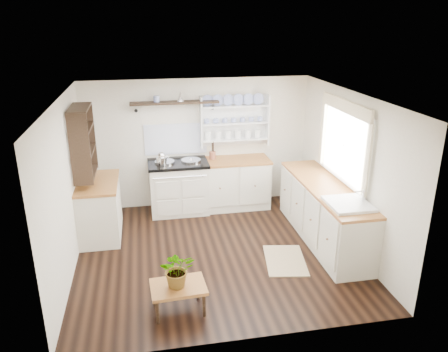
% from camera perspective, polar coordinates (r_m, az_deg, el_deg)
% --- Properties ---
extents(floor, '(4.00, 3.80, 0.01)m').
position_cam_1_polar(floor, '(6.58, -1.04, -9.88)').
color(floor, black).
rests_on(floor, ground).
extents(wall_back, '(4.00, 0.02, 2.30)m').
position_cam_1_polar(wall_back, '(7.87, -3.43, 4.31)').
color(wall_back, beige).
rests_on(wall_back, ground).
extents(wall_right, '(0.02, 3.80, 2.30)m').
position_cam_1_polar(wall_right, '(6.69, 16.03, 0.68)').
color(wall_right, beige).
rests_on(wall_right, ground).
extents(wall_left, '(0.02, 3.80, 2.30)m').
position_cam_1_polar(wall_left, '(6.10, -19.96, -1.64)').
color(wall_left, beige).
rests_on(wall_left, ground).
extents(ceiling, '(4.00, 3.80, 0.01)m').
position_cam_1_polar(ceiling, '(5.78, -1.18, 10.29)').
color(ceiling, white).
rests_on(ceiling, wall_back).
extents(window, '(0.08, 1.55, 1.22)m').
position_cam_1_polar(window, '(6.68, 15.42, 4.43)').
color(window, white).
rests_on(window, wall_right).
extents(aga_cooker, '(1.03, 0.72, 0.95)m').
position_cam_1_polar(aga_cooker, '(7.74, -5.92, -1.36)').
color(aga_cooker, beige).
rests_on(aga_cooker, floor).
extents(back_cabinets, '(1.27, 0.63, 0.90)m').
position_cam_1_polar(back_cabinets, '(7.90, 1.28, -0.87)').
color(back_cabinets, beige).
rests_on(back_cabinets, floor).
extents(right_cabinets, '(0.62, 2.43, 0.90)m').
position_cam_1_polar(right_cabinets, '(6.90, 12.89, -4.61)').
color(right_cabinets, beige).
rests_on(right_cabinets, floor).
extents(belfast_sink, '(0.55, 0.60, 0.45)m').
position_cam_1_polar(belfast_sink, '(6.15, 15.84, -4.54)').
color(belfast_sink, white).
rests_on(belfast_sink, right_cabinets).
extents(left_cabinets, '(0.62, 1.13, 0.90)m').
position_cam_1_polar(left_cabinets, '(7.15, -15.92, -4.02)').
color(left_cabinets, beige).
rests_on(left_cabinets, floor).
extents(plate_rack, '(1.20, 0.22, 0.90)m').
position_cam_1_polar(plate_rack, '(7.84, 1.30, 7.33)').
color(plate_rack, white).
rests_on(plate_rack, wall_back).
extents(high_shelf, '(1.50, 0.29, 0.16)m').
position_cam_1_polar(high_shelf, '(7.54, -6.48, 9.44)').
color(high_shelf, black).
rests_on(high_shelf, wall_back).
extents(left_shelving, '(0.28, 0.80, 1.05)m').
position_cam_1_polar(left_shelving, '(6.81, -17.95, 4.33)').
color(left_shelving, black).
rests_on(left_shelving, wall_left).
extents(kettle, '(0.18, 0.18, 0.22)m').
position_cam_1_polar(kettle, '(7.42, -8.15, 2.27)').
color(kettle, silver).
rests_on(kettle, aga_cooker).
extents(utensil_crock, '(0.11, 0.11, 0.13)m').
position_cam_1_polar(utensil_crock, '(7.74, -1.52, 2.72)').
color(utensil_crock, brown).
rests_on(utensil_crock, back_cabinets).
extents(center_table, '(0.66, 0.49, 0.34)m').
position_cam_1_polar(center_table, '(5.28, -5.98, -14.44)').
color(center_table, brown).
rests_on(center_table, floor).
extents(potted_plant, '(0.39, 0.34, 0.44)m').
position_cam_1_polar(potted_plant, '(5.13, -6.09, -12.01)').
color(potted_plant, '#3F7233').
rests_on(potted_plant, center_table).
extents(floor_rug, '(0.69, 0.93, 0.02)m').
position_cam_1_polar(floor_rug, '(6.41, 7.99, -10.86)').
color(floor_rug, olive).
rests_on(floor_rug, floor).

